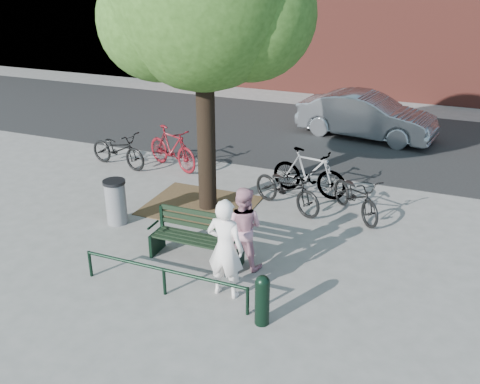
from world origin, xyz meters
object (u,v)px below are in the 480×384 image
at_px(person_right, 243,228).
at_px(bicycle_c, 287,188).
at_px(bollard, 262,298).
at_px(litter_bin, 116,202).
at_px(person_left, 225,248).
at_px(park_bench, 198,236).
at_px(parked_car, 366,116).

height_order(person_right, bicycle_c, person_right).
bearing_deg(bollard, litter_bin, 152.75).
distance_m(person_left, person_right, 0.96).
distance_m(park_bench, parked_car, 8.88).
height_order(person_left, litter_bin, person_left).
distance_m(bollard, bicycle_c, 4.23).
bearing_deg(litter_bin, bicycle_c, 32.95).
bearing_deg(bicycle_c, bollard, -142.52).
bearing_deg(person_right, park_bench, 2.79).
relative_size(park_bench, bollard, 2.02).
bearing_deg(parked_car, litter_bin, 163.18).
bearing_deg(bollard, person_right, 121.86).
relative_size(person_left, bollard, 2.04).
relative_size(park_bench, person_right, 1.11).
distance_m(bollard, litter_bin, 4.57).
height_order(person_right, litter_bin, person_right).
height_order(person_left, bollard, person_left).
bearing_deg(bicycle_c, person_left, -153.79).
relative_size(person_right, litter_bin, 1.60).
bearing_deg(litter_bin, bollard, -27.25).
bearing_deg(person_left, bollard, 149.74).
bearing_deg(person_right, bicycle_c, -92.07).
xyz_separation_m(litter_bin, bicycle_c, (3.15, 2.04, 0.01)).
distance_m(park_bench, person_right, 0.93).
distance_m(person_left, bicycle_c, 3.64).
bearing_deg(person_right, litter_bin, -13.02).
height_order(park_bench, person_right, person_right).
height_order(person_right, parked_car, person_right).
relative_size(litter_bin, bicycle_c, 0.51).
bearing_deg(litter_bin, person_left, -26.01).
relative_size(person_left, litter_bin, 1.79).
xyz_separation_m(litter_bin, parked_car, (3.85, 8.05, 0.21)).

